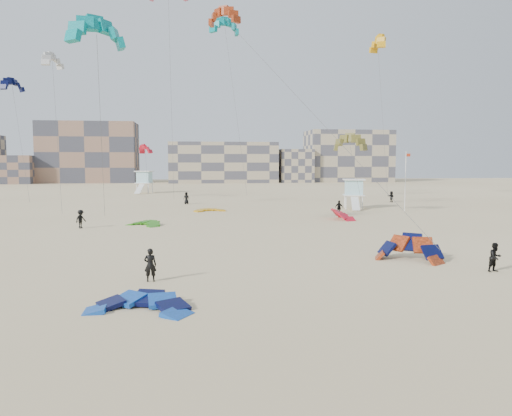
{
  "coord_description": "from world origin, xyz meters",
  "views": [
    {
      "loc": [
        1.24,
        -22.49,
        5.91
      ],
      "look_at": [
        4.79,
        6.0,
        3.31
      ],
      "focal_mm": 35.0,
      "sensor_mm": 36.0,
      "label": 1
    }
  ],
  "objects": [
    {
      "name": "condo_mid",
      "position": [
        10.0,
        130.0,
        6.0
      ],
      "size": [
        32.0,
        16.0,
        12.0
      ],
      "primitive_type": "cube",
      "color": "tan",
      "rests_on": "ground"
    },
    {
      "name": "kitesurfer_main",
      "position": [
        -0.97,
        2.45,
        0.84
      ],
      "size": [
        0.62,
        0.41,
        1.68
      ],
      "primitive_type": "imported",
      "rotation": [
        0.0,
        0.0,
        3.16
      ],
      "color": "black",
      "rests_on": "ground"
    },
    {
      "name": "kite_fly_orange",
      "position": [
        4.5,
        31.03,
        21.0
      ],
      "size": [
        12.87,
        29.51,
        21.02
      ],
      "rotation": [
        0.0,
        0.0,
        -0.59
      ],
      "color": "#DA441A",
      "rests_on": "ground"
    },
    {
      "name": "kite_ground_blue",
      "position": [
        -0.98,
        -2.46,
        0.0
      ],
      "size": [
        4.94,
        5.09,
        1.83
      ],
      "primitive_type": null,
      "rotation": [
        0.22,
        0.0,
        -0.29
      ],
      "color": "blue",
      "rests_on": "ground"
    },
    {
      "name": "kite_fly_teal_a",
      "position": [
        -5.98,
        17.61,
        15.64
      ],
      "size": [
        6.02,
        10.4,
        16.3
      ],
      "rotation": [
        0.0,
        0.0,
        0.59
      ],
      "color": "#089D9F",
      "rests_on": "ground"
    },
    {
      "name": "kite_fly_teal_b",
      "position": [
        6.09,
        53.68,
        25.96
      ],
      "size": [
        5.94,
        5.42,
        26.25
      ],
      "rotation": [
        0.0,
        0.0,
        0.37
      ],
      "color": "#089D9F",
      "rests_on": "ground"
    },
    {
      "name": "lifeguard_tower_far",
      "position": [
        -8.4,
        77.31,
        2.16
      ],
      "size": [
        3.76,
        6.35,
        4.36
      ],
      "rotation": [
        0.0,
        0.0,
        -0.25
      ],
      "color": "white",
      "rests_on": "ground"
    },
    {
      "name": "kite_fly_yellow",
      "position": [
        29.1,
        51.94,
        23.77
      ],
      "size": [
        4.39,
        4.48,
        24.21
      ],
      "rotation": [
        0.0,
        0.0,
        -1.62
      ],
      "color": "gold",
      "rests_on": "ground"
    },
    {
      "name": "condo_fill_left",
      "position": [
        -50.0,
        128.0,
        4.0
      ],
      "size": [
        12.0,
        10.0,
        8.0
      ],
      "primitive_type": "cube",
      "color": "#886652",
      "rests_on": "ground"
    },
    {
      "name": "flagpole",
      "position": [
        26.93,
        35.74,
        3.86
      ],
      "size": [
        0.59,
        0.09,
        7.32
      ],
      "color": "white",
      "rests_on": "ground"
    },
    {
      "name": "kitesurfer_c",
      "position": [
        -8.97,
        23.96,
        0.84
      ],
      "size": [
        1.14,
        1.24,
        1.67
      ],
      "primitive_type": "imported",
      "rotation": [
        0.0,
        0.0,
        0.94
      ],
      "color": "black",
      "rests_on": "ground"
    },
    {
      "name": "kitesurfer_b",
      "position": [
        17.44,
        2.39,
        0.8
      ],
      "size": [
        0.9,
        0.78,
        1.59
      ],
      "primitive_type": "imported",
      "rotation": [
        0.0,
        0.0,
        0.26
      ],
      "color": "black",
      "rests_on": "ground"
    },
    {
      "name": "kitesurfer_e",
      "position": [
        0.13,
        49.75,
        0.86
      ],
      "size": [
        0.93,
        0.7,
        1.72
      ],
      "primitive_type": "imported",
      "rotation": [
        0.0,
        0.0,
        -0.19
      ],
      "color": "black",
      "rests_on": "ground"
    },
    {
      "name": "condo_fill_right",
      "position": [
        32.0,
        128.0,
        5.0
      ],
      "size": [
        10.0,
        10.0,
        10.0
      ],
      "primitive_type": "cube",
      "color": "tan",
      "rests_on": "ground"
    },
    {
      "name": "kite_fly_olive",
      "position": [
        18.54,
        31.76,
        8.0
      ],
      "size": [
        4.83,
        7.17,
        8.26
      ],
      "rotation": [
        0.0,
        0.0,
        -0.5
      ],
      "color": "brown",
      "rests_on": "ground"
    },
    {
      "name": "condo_east",
      "position": [
        50.0,
        132.0,
        8.0
      ],
      "size": [
        26.0,
        14.0,
        16.0
      ],
      "primitive_type": "cube",
      "color": "tan",
      "rests_on": "ground"
    },
    {
      "name": "kite_fly_navy",
      "position": [
        -24.23,
        53.26,
        16.82
      ],
      "size": [
        7.68,
        13.55,
        17.21
      ],
      "rotation": [
        0.0,
        0.0,
        0.99
      ],
      "color": "#07093B",
      "rests_on": "ground"
    },
    {
      "name": "ground",
      "position": [
        0.0,
        0.0,
        0.0
      ],
      "size": [
        320.0,
        320.0,
        0.0
      ],
      "primitive_type": "plane",
      "color": "beige",
      "rests_on": "ground"
    },
    {
      "name": "lifeguard_tower_near",
      "position": [
        21.75,
        39.82,
        1.9
      ],
      "size": [
        3.25,
        5.55,
        3.84
      ],
      "rotation": [
        0.0,
        0.0,
        -0.22
      ],
      "color": "white",
      "rests_on": "ground"
    },
    {
      "name": "kitesurfer_d",
      "position": [
        17.49,
        31.95,
        0.85
      ],
      "size": [
        1.04,
        0.94,
        1.69
      ],
      "primitive_type": "imported",
      "rotation": [
        0.0,
        0.0,
        2.48
      ],
      "color": "black",
      "rests_on": "ground"
    },
    {
      "name": "kitesurfer_f",
      "position": [
        30.77,
        49.37,
        0.84
      ],
      "size": [
        0.71,
        1.61,
        1.67
      ],
      "primitive_type": "imported",
      "rotation": [
        0.0,
        0.0,
        -1.43
      ],
      "color": "black",
      "rests_on": "ground"
    },
    {
      "name": "kite_ground_orange",
      "position": [
        14.1,
        5.94,
        0.0
      ],
      "size": [
        5.61,
        5.6,
        4.05
      ],
      "primitive_type": null,
      "rotation": [
        0.85,
        0.0,
        -0.65
      ],
      "color": "#DA441A",
      "rests_on": "ground"
    },
    {
      "name": "kite_ground_green",
      "position": [
        -3.46,
        25.37,
        0.0
      ],
      "size": [
        4.84,
        4.88,
        1.43
      ],
      "primitive_type": null,
      "rotation": [
        0.19,
        0.0,
        -0.69
      ],
      "color": "#237E14",
      "rests_on": "ground"
    },
    {
      "name": "kite_fly_red",
      "position": [
        -6.44,
        59.48,
        8.0
      ],
      "size": [
        4.05,
        4.02,
        8.25
      ],
      "rotation": [
        0.0,
        0.0,
        2.19
      ],
      "color": "#E50032",
      "rests_on": "ground"
    },
    {
      "name": "kite_ground_yellow",
      "position": [
        3.13,
        38.62,
        0.0
      ],
      "size": [
        4.2,
        4.35,
        0.71
      ],
      "primitive_type": null,
      "rotation": [
        0.07,
        0.0,
        0.21
      ],
      "color": "gold",
      "rests_on": "ground"
    },
    {
      "name": "kite_fly_grey",
      "position": [
        -15.01,
        39.45,
        17.69
      ],
      "size": [
        5.68,
        14.34,
        17.87
      ],
      "rotation": [
        0.0,
        0.0,
        1.23
      ],
      "color": "silver",
      "rests_on": "ground"
    },
    {
      "name": "kite_ground_red_far",
      "position": [
        16.78,
        28.04,
        0.0
      ],
      "size": [
        4.04,
        3.86,
        3.29
      ],
      "primitive_type": null,
      "rotation": [
        0.57,
        0.0,
        1.5
      ],
      "color": "#E50032",
      "rests_on": "ground"
    },
    {
      "name": "condo_west_b",
      "position": [
        -30.0,
        134.0,
        9.0
      ],
      "size": [
        28.0,
        14.0,
        18.0
      ],
      "primitive_type": "cube",
      "color": "#886652",
      "rests_on": "ground"
    }
  ]
}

